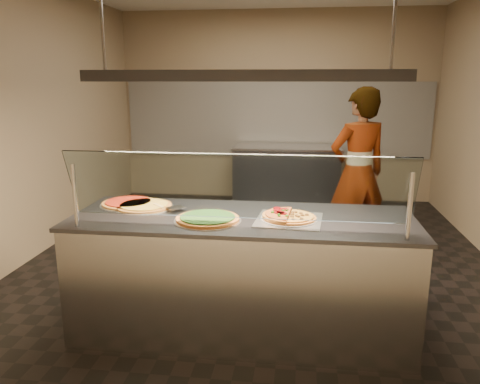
# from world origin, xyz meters

# --- Properties ---
(ground) EXTENTS (5.00, 6.00, 0.02)m
(ground) POSITION_xyz_m (0.00, 0.00, -0.01)
(ground) COLOR black
(ground) RESTS_ON ground
(wall_back) EXTENTS (5.00, 0.02, 3.00)m
(wall_back) POSITION_xyz_m (0.00, 3.01, 1.50)
(wall_back) COLOR #8E7C5C
(wall_back) RESTS_ON ground
(wall_front) EXTENTS (5.00, 0.02, 3.00)m
(wall_front) POSITION_xyz_m (0.00, -3.01, 1.50)
(wall_front) COLOR #8E7C5C
(wall_front) RESTS_ON ground
(wall_left) EXTENTS (0.02, 6.00, 3.00)m
(wall_left) POSITION_xyz_m (-2.51, 0.00, 1.50)
(wall_left) COLOR #8E7C5C
(wall_left) RESTS_ON ground
(tile_band) EXTENTS (4.90, 0.02, 1.20)m
(tile_band) POSITION_xyz_m (0.00, 2.98, 1.30)
(tile_band) COLOR silver
(tile_band) RESTS_ON wall_back
(serving_counter) EXTENTS (2.55, 0.94, 0.93)m
(serving_counter) POSITION_xyz_m (-0.01, -1.34, 0.47)
(serving_counter) COLOR #B7B7BC
(serving_counter) RESTS_ON ground
(sneeze_guard) EXTENTS (2.31, 0.18, 0.54)m
(sneeze_guard) POSITION_xyz_m (-0.01, -1.68, 1.23)
(sneeze_guard) COLOR #B7B7BC
(sneeze_guard) RESTS_ON serving_counter
(perforated_tray) EXTENTS (0.51, 0.51, 0.01)m
(perforated_tray) POSITION_xyz_m (0.34, -1.39, 0.94)
(perforated_tray) COLOR silver
(perforated_tray) RESTS_ON serving_counter
(half_pizza_pepperoni) EXTENTS (0.23, 0.40, 0.05)m
(half_pizza_pepperoni) POSITION_xyz_m (0.24, -1.39, 0.96)
(half_pizza_pepperoni) COLOR brown
(half_pizza_pepperoni) RESTS_ON perforated_tray
(half_pizza_sausage) EXTENTS (0.23, 0.40, 0.04)m
(half_pizza_sausage) POSITION_xyz_m (0.43, -1.39, 0.96)
(half_pizza_sausage) COLOR brown
(half_pizza_sausage) RESTS_ON perforated_tray
(pizza_spinach) EXTENTS (0.49, 0.49, 0.03)m
(pizza_spinach) POSITION_xyz_m (-0.25, -1.48, 0.95)
(pizza_spinach) COLOR silver
(pizza_spinach) RESTS_ON serving_counter
(pizza_cheese) EXTENTS (0.47, 0.47, 0.03)m
(pizza_cheese) POSITION_xyz_m (-0.82, -1.19, 0.94)
(pizza_cheese) COLOR silver
(pizza_cheese) RESTS_ON serving_counter
(pizza_tomato) EXTENTS (0.45, 0.45, 0.03)m
(pizza_tomato) POSITION_xyz_m (-0.98, -1.12, 0.94)
(pizza_tomato) COLOR silver
(pizza_tomato) RESTS_ON serving_counter
(pizza_spatula) EXTENTS (0.29, 0.17, 0.02)m
(pizza_spatula) POSITION_xyz_m (-0.62, -1.24, 0.96)
(pizza_spatula) COLOR #B7B7BC
(pizza_spatula) RESTS_ON pizza_spinach
(prep_table) EXTENTS (1.66, 0.74, 0.93)m
(prep_table) POSITION_xyz_m (0.21, 2.55, 0.47)
(prep_table) COLOR #414147
(prep_table) RESTS_ON ground
(worker) EXTENTS (0.80, 0.69, 1.86)m
(worker) POSITION_xyz_m (1.04, 0.50, 0.93)
(worker) COLOR #26252A
(worker) RESTS_ON ground
(heat_lamp_housing) EXTENTS (2.30, 0.18, 0.08)m
(heat_lamp_housing) POSITION_xyz_m (-0.01, -1.34, 1.95)
(heat_lamp_housing) COLOR #414147
(heat_lamp_housing) RESTS_ON ceiling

